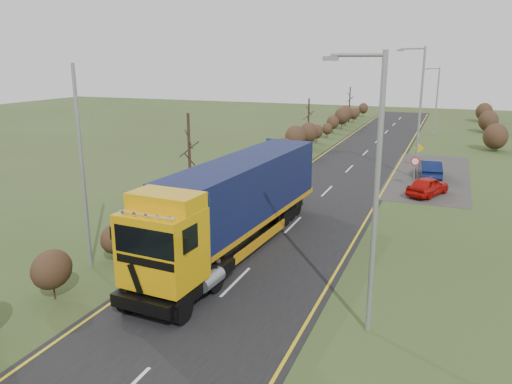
{
  "coord_description": "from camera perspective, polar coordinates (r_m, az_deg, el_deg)",
  "views": [
    {
      "loc": [
        7.88,
        -21.62,
        9.09
      ],
      "look_at": [
        -1.36,
        1.74,
        2.37
      ],
      "focal_mm": 35.0,
      "sensor_mm": 36.0,
      "label": 1
    }
  ],
  "objects": [
    {
      "name": "left_pole",
      "position": [
        22.73,
        -19.24,
        2.4
      ],
      "size": [
        0.16,
        0.16,
        8.94
      ],
      "primitive_type": "cylinder",
      "color": "gray",
      "rests_on": "ground"
    },
    {
      "name": "car_red_hatchback",
      "position": [
        36.09,
        19.04,
        0.63
      ],
      "size": [
        2.96,
        4.17,
        1.32
      ],
      "primitive_type": "imported",
      "rotation": [
        0.0,
        0.0,
        2.74
      ],
      "color": "#AE0D08",
      "rests_on": "ground"
    },
    {
      "name": "lorry",
      "position": [
        23.98,
        -2.43,
        -0.96
      ],
      "size": [
        3.48,
        16.05,
        4.43
      ],
      "rotation": [
        0.0,
        0.0,
        -0.06
      ],
      "color": "black",
      "rests_on": "ground"
    },
    {
      "name": "lane_markings",
      "position": [
        33.54,
        7.17,
        -0.82
      ],
      "size": [
        7.52,
        116.0,
        0.01
      ],
      "color": "gold",
      "rests_on": "road"
    },
    {
      "name": "ground",
      "position": [
        24.74,
        1.45,
        -6.59
      ],
      "size": [
        160.0,
        160.0,
        0.0
      ],
      "primitive_type": "plane",
      "color": "#32411C",
      "rests_on": "ground"
    },
    {
      "name": "car_blue_sedan",
      "position": [
        41.49,
        19.26,
        2.48
      ],
      "size": [
        2.08,
        4.5,
        1.43
      ],
      "primitive_type": "imported",
      "rotation": [
        0.0,
        0.0,
        3.27
      ],
      "color": "#0A153B",
      "rests_on": "ground"
    },
    {
      "name": "streetlight_near",
      "position": [
        16.41,
        13.24,
        0.73
      ],
      "size": [
        1.99,
        0.19,
        9.36
      ],
      "color": "gray",
      "rests_on": "ground"
    },
    {
      "name": "road",
      "position": [
        33.83,
        7.3,
        -0.72
      ],
      "size": [
        8.0,
        120.0,
        0.02
      ],
      "primitive_type": "cube",
      "color": "black",
      "rests_on": "ground"
    },
    {
      "name": "streetlight_far",
      "position": [
        64.18,
        19.88,
        9.96
      ],
      "size": [
        1.74,
        0.18,
        8.12
      ],
      "color": "gray",
      "rests_on": "ground"
    },
    {
      "name": "layby",
      "position": [
        42.62,
        19.21,
        1.83
      ],
      "size": [
        6.0,
        18.0,
        0.02
      ],
      "primitive_type": "cube",
      "color": "#312E2B",
      "rests_on": "ground"
    },
    {
      "name": "warning_board",
      "position": [
        45.37,
        18.09,
        4.3
      ],
      "size": [
        0.78,
        0.11,
        2.05
      ],
      "color": "gray",
      "rests_on": "ground"
    },
    {
      "name": "streetlight_mid",
      "position": [
        40.5,
        18.07,
        9.22
      ],
      "size": [
        2.12,
        0.2,
        10.0
      ],
      "color": "gray",
      "rests_on": "ground"
    },
    {
      "name": "speed_sign",
      "position": [
        37.78,
        17.69,
        2.8
      ],
      "size": [
        0.63,
        0.1,
        2.27
      ],
      "color": "gray",
      "rests_on": "ground"
    },
    {
      "name": "hedgerow",
      "position": [
        33.46,
        -3.52,
        2.04
      ],
      "size": [
        2.24,
        102.04,
        6.05
      ],
      "color": "#301E15",
      "rests_on": "ground"
    }
  ]
}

